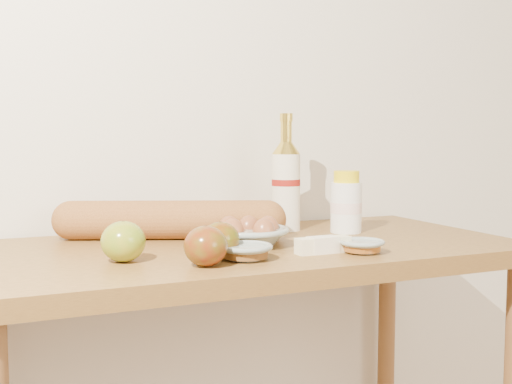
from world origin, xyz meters
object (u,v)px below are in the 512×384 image
bourbon_bottle (286,183)px  baguette (170,220)px  cream_bottle (346,204)px  egg_bowl (248,234)px  table (251,298)px

bourbon_bottle → baguette: bourbon_bottle is taller
cream_bottle → egg_bowl: 0.32m
egg_bowl → baguette: bearing=130.9°
table → egg_bowl: size_ratio=5.04×
cream_bottle → baguette: cream_bottle is taller
bourbon_bottle → egg_bowl: 0.27m
cream_bottle → baguette: bearing=169.6°
table → bourbon_bottle: size_ratio=4.01×
table → cream_bottle: size_ratio=7.72×
bourbon_bottle → cream_bottle: 0.16m
cream_bottle → egg_bowl: (-0.30, -0.08, -0.05)m
table → egg_bowl: bearing=-126.0°
cream_bottle → baguette: 0.44m
bourbon_bottle → egg_bowl: bourbon_bottle is taller
cream_bottle → table: bearing=-168.4°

